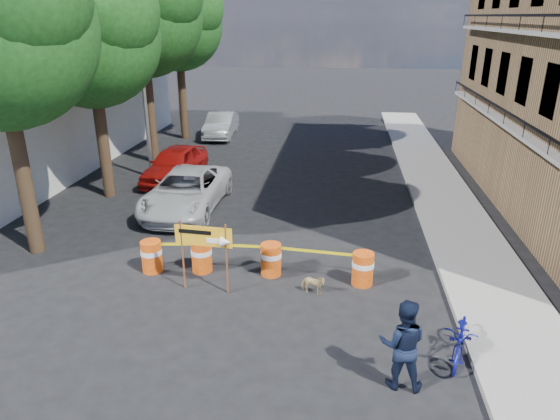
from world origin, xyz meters
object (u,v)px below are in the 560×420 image
(dog, at_px, (313,284))
(sedan_red, at_px, (175,164))
(sedan_silver, at_px, (221,125))
(bicycle, at_px, (464,321))
(suv_white, at_px, (186,191))
(detour_sign, at_px, (211,242))
(pedestrian, at_px, (402,344))
(barrel_mid_right, at_px, (271,259))
(barrel_far_left, at_px, (152,256))
(barrel_far_right, at_px, (363,268))
(barrel_mid_left, at_px, (202,255))

(dog, height_order, sedan_red, sedan_red)
(sedan_silver, bearing_deg, dog, -72.48)
(sedan_red, distance_m, sedan_silver, 8.46)
(bicycle, relative_size, suv_white, 0.35)
(detour_sign, relative_size, pedestrian, 1.03)
(pedestrian, relative_size, suv_white, 0.36)
(barrel_mid_right, distance_m, sedan_silver, 17.06)
(suv_white, bearing_deg, barrel_far_left, -83.79)
(barrel_mid_right, xyz_separation_m, barrel_far_right, (2.46, -0.24, 0.00))
(sedan_silver, bearing_deg, barrel_far_left, -86.36)
(pedestrian, distance_m, suv_white, 10.93)
(barrel_mid_right, distance_m, sedan_red, 9.37)
(suv_white, xyz_separation_m, sedan_red, (-1.49, 3.26, 0.02))
(barrel_far_left, bearing_deg, sedan_red, 103.59)
(barrel_far_left, xyz_separation_m, sedan_silver, (-1.93, 16.45, 0.23))
(barrel_mid_right, height_order, barrel_far_right, same)
(pedestrian, bearing_deg, detour_sign, -29.03)
(barrel_mid_right, bearing_deg, barrel_far_right, -5.49)
(pedestrian, bearing_deg, sedan_red, -50.02)
(barrel_mid_right, bearing_deg, barrel_far_left, -176.21)
(pedestrian, bearing_deg, barrel_far_left, -26.16)
(pedestrian, xyz_separation_m, suv_white, (-6.78, 8.57, -0.21))
(barrel_mid_left, relative_size, detour_sign, 0.47)
(pedestrian, xyz_separation_m, bicycle, (1.32, 0.99, -0.03))
(barrel_mid_left, xyz_separation_m, detour_sign, (0.58, -1.05, 0.93))
(pedestrian, relative_size, sedan_silver, 0.43)
(barrel_mid_left, distance_m, barrel_far_right, 4.40)
(barrel_mid_left, height_order, suv_white, suv_white)
(barrel_mid_right, relative_size, sedan_silver, 0.21)
(barrel_far_left, xyz_separation_m, detour_sign, (1.95, -0.87, 0.93))
(pedestrian, distance_m, bicycle, 1.65)
(detour_sign, xyz_separation_m, pedestrian, (4.40, -2.97, -0.47))
(suv_white, bearing_deg, detour_sign, -66.00)
(barrel_far_right, bearing_deg, pedestrian, -81.26)
(barrel_far_right, distance_m, sedan_silver, 18.18)
(barrel_far_left, xyz_separation_m, suv_white, (-0.44, 4.73, 0.24))
(barrel_mid_left, distance_m, barrel_mid_right, 1.93)
(barrel_far_left, bearing_deg, barrel_far_right, -0.18)
(bicycle, relative_size, dog, 2.78)
(pedestrian, relative_size, bicycle, 1.03)
(dog, relative_size, sedan_silver, 0.15)
(sedan_silver, bearing_deg, bicycle, -66.61)
(sedan_red, bearing_deg, dog, -48.70)
(barrel_far_left, distance_m, sedan_red, 8.22)
(barrel_far_left, distance_m, barrel_mid_right, 3.30)
(suv_white, bearing_deg, barrel_mid_right, -49.49)
(barrel_mid_right, distance_m, dog, 1.51)
(barrel_far_left, relative_size, sedan_silver, 0.21)
(sedan_silver, bearing_deg, detour_sign, -80.43)
(sedan_red, bearing_deg, barrel_far_right, -41.42)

